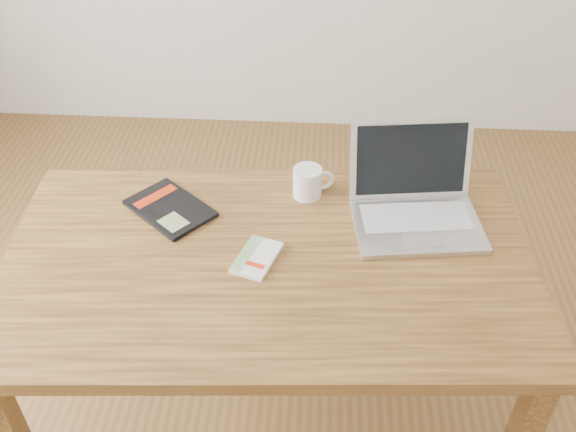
# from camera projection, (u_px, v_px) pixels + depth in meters

# --- Properties ---
(room) EXTENTS (4.04, 4.04, 2.70)m
(room) POSITION_uv_depth(u_px,v_px,m) (239.00, 56.00, 1.33)
(room) COLOR brown
(room) RESTS_ON ground
(desk) EXTENTS (1.50, 0.92, 0.75)m
(desk) POSITION_uv_depth(u_px,v_px,m) (269.00, 281.00, 1.80)
(desk) COLOR brown
(desk) RESTS_ON ground
(white_guidebook) EXTENTS (0.14, 0.18, 0.01)m
(white_guidebook) POSITION_uv_depth(u_px,v_px,m) (257.00, 258.00, 1.73)
(white_guidebook) COLOR silver
(white_guidebook) RESTS_ON desk
(black_guidebook) EXTENTS (0.30, 0.29, 0.01)m
(black_guidebook) POSITION_uv_depth(u_px,v_px,m) (170.00, 208.00, 1.90)
(black_guidebook) COLOR black
(black_guidebook) RESTS_ON desk
(laptop) EXTENTS (0.40, 0.36, 0.25)m
(laptop) POSITION_uv_depth(u_px,v_px,m) (415.00, 201.00, 1.85)
(laptop) COLOR silver
(laptop) RESTS_ON desk
(coffee_mug) EXTENTS (0.13, 0.09, 0.09)m
(coffee_mug) POSITION_uv_depth(u_px,v_px,m) (308.00, 182.00, 1.93)
(coffee_mug) COLOR white
(coffee_mug) RESTS_ON desk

